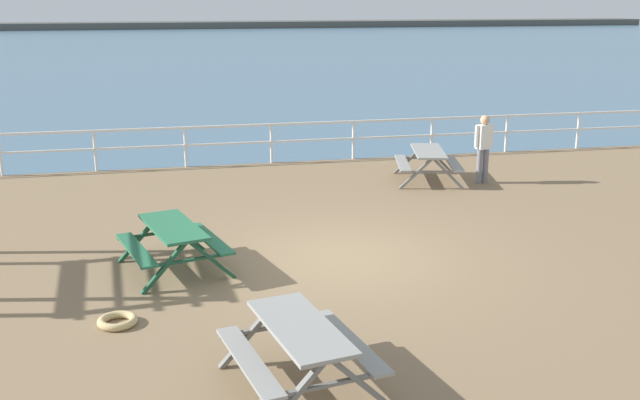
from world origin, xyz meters
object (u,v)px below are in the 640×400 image
visitor (484,145)px  picnic_table_near_left (173,236)px  picnic_table_near_right (300,340)px  picnic_table_mid_centre (428,158)px

visitor → picnic_table_near_left: bearing=108.2°
picnic_table_near_left → visitor: visitor is taller
picnic_table_near_right → picnic_table_mid_centre: 10.27m
visitor → picnic_table_mid_centre: bearing=57.0°
picnic_table_near_left → picnic_table_near_right: 4.37m
picnic_table_mid_centre → visitor: 1.35m
picnic_table_near_left → picnic_table_mid_centre: bearing=-67.1°
picnic_table_near_right → visitor: visitor is taller
picnic_table_near_right → visitor: bearing=-46.3°
picnic_table_near_right → picnic_table_near_left: bearing=6.9°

